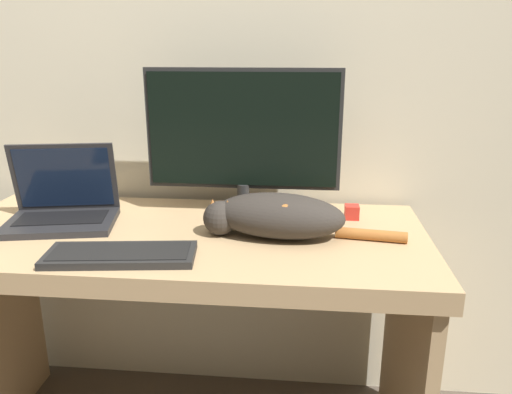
{
  "coord_description": "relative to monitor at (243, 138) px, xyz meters",
  "views": [
    {
      "loc": [
        0.35,
        -1.04,
        1.3
      ],
      "look_at": [
        0.22,
        0.29,
        0.89
      ],
      "focal_mm": 35.0,
      "sensor_mm": 36.0,
      "label": 1
    }
  ],
  "objects": [
    {
      "name": "laptop",
      "position": [
        -0.55,
        -0.15,
        -0.2
      ],
      "size": [
        0.36,
        0.29,
        0.24
      ],
      "rotation": [
        0.0,
        0.0,
        0.2
      ],
      "color": "#232326",
      "rests_on": "desk"
    },
    {
      "name": "wall_back",
      "position": [
        -0.16,
        0.19,
        0.28
      ],
      "size": [
        6.4,
        0.06,
        2.6
      ],
      "color": "beige",
      "rests_on": "ground_plane"
    },
    {
      "name": "external_keyboard",
      "position": [
        -0.27,
        -0.4,
        -0.24
      ],
      "size": [
        0.4,
        0.19,
        0.02
      ],
      "rotation": [
        0.0,
        0.0,
        0.12
      ],
      "color": "black",
      "rests_on": "desk"
    },
    {
      "name": "desk",
      "position": [
        -0.16,
        -0.19,
        -0.42
      ],
      "size": [
        1.44,
        0.64,
        0.77
      ],
      "color": "tan",
      "rests_on": "ground_plane"
    },
    {
      "name": "monitor",
      "position": [
        0.0,
        0.0,
        0.0
      ],
      "size": [
        0.62,
        0.17,
        0.47
      ],
      "color": "#282828",
      "rests_on": "desk"
    },
    {
      "name": "cat",
      "position": [
        0.12,
        -0.2,
        -0.19
      ],
      "size": [
        0.58,
        0.22,
        0.13
      ],
      "rotation": [
        0.0,
        0.0,
        -0.13
      ],
      "color": "#332D28",
      "rests_on": "desk"
    },
    {
      "name": "small_toy",
      "position": [
        0.35,
        -0.02,
        -0.23
      ],
      "size": [
        0.04,
        0.04,
        0.04
      ],
      "color": "red",
      "rests_on": "desk"
    }
  ]
}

